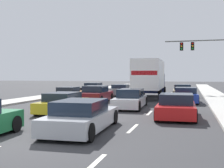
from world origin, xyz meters
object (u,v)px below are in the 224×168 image
Objects in this scene: car_black at (94,89)px; car_gray at (121,90)px; car_silver at (82,117)px; car_maroon at (96,94)px; car_orange at (68,94)px; box_truck at (150,77)px; car_white at (131,99)px; car_tan at (182,91)px; car_yellow at (63,103)px; traffic_signal_mast at (200,51)px; car_blue at (186,96)px; car_red at (176,106)px.

car_black reaches higher than car_gray.
car_maroon is at bearing 106.16° from car_silver.
car_orange is 14.64m from car_silver.
box_truck reaches higher than car_white.
car_tan is (10.10, -1.23, -0.03)m from car_black.
car_yellow is 22.04m from traffic_signal_mast.
car_tan is (3.09, 11.33, -0.01)m from car_white.
traffic_signal_mast is (8.62, 13.01, 4.47)m from car_maroon.
car_tan reaches higher than car_orange.
car_silver is (3.44, -11.86, -0.04)m from car_maroon.
car_white reaches higher than car_tan.
car_yellow is 1.11× the size of car_blue.
traffic_signal_mast is (8.36, 19.88, 4.53)m from car_yellow.
car_maroon is 9.88m from car_red.
traffic_signal_mast reaches higher than car_white.
car_white is 0.99× the size of car_silver.
car_tan is 6.60m from car_blue.
car_red is at bearing -2.18° from car_yellow.
car_orange is 0.94× the size of car_yellow.
car_tan is (9.85, 6.50, 0.04)m from car_orange.
car_gray is 1.00× the size of car_white.
car_white reaches higher than car_orange.
car_blue is at bearing -47.23° from box_truck.
car_orange is 0.89× the size of car_silver.
box_truck is 16.76m from car_silver.
box_truck is at bearing 73.09° from car_yellow.
car_black is 8.40m from box_truck.
car_blue reaches higher than car_yellow.
car_gray is at bearing -16.46° from car_black.
car_orange is at bearing 139.90° from car_red.
box_truck reaches higher than car_maroon.
car_red is at bearing -66.14° from car_gray.
car_white is 1.05× the size of car_tan.
car_tan is 0.64× the size of traffic_signal_mast.
car_maroon is at bearing -123.53° from traffic_signal_mast.
car_orange is at bearing 116.46° from car_silver.
car_white is 11.75m from car_tan.
car_black reaches higher than car_red.
box_truck is 1.91× the size of car_red.
box_truck is at bearing 51.64° from car_maroon.
car_gray is at bearing 90.29° from car_yellow.
traffic_signal_mast is at bearing 83.18° from car_blue.
traffic_signal_mast is (5.19, 24.88, 4.51)m from car_silver.
box_truck reaches higher than car_yellow.
car_maroon is 10.29m from car_tan.
car_red reaches higher than car_orange.
car_red is (9.93, -8.37, 0.03)m from car_orange.
car_gray is 1.16× the size of car_blue.
car_silver is 1.17× the size of car_blue.
car_blue is (10.29, -0.09, 0.04)m from car_orange.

